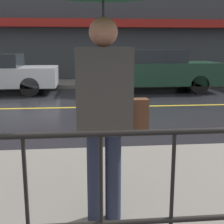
# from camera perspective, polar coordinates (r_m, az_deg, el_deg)

# --- Properties ---
(ground_plane) EXTENTS (80.00, 80.00, 0.00)m
(ground_plane) POSITION_cam_1_polar(r_m,az_deg,el_deg) (8.51, -9.26, 0.76)
(ground_plane) COLOR black
(sidewalk_near) EXTENTS (28.00, 3.06, 0.14)m
(sidewalk_near) POSITION_cam_1_polar(r_m,az_deg,el_deg) (3.40, -14.76, -15.97)
(sidewalk_near) COLOR slate
(sidewalk_near) RESTS_ON ground_plane
(sidewalk_far) EXTENTS (28.00, 2.18, 0.14)m
(sidewalk_far) POSITION_cam_1_polar(r_m,az_deg,el_deg) (13.36, -8.04, 5.16)
(sidewalk_far) COLOR slate
(sidewalk_far) RESTS_ON ground_plane
(lane_marking) EXTENTS (25.20, 0.12, 0.01)m
(lane_marking) POSITION_cam_1_polar(r_m,az_deg,el_deg) (8.51, -9.26, 0.79)
(lane_marking) COLOR gold
(lane_marking) RESTS_ON ground_plane
(building_storefront) EXTENTS (28.00, 0.85, 5.78)m
(building_storefront) POSITION_cam_1_polar(r_m,az_deg,el_deg) (14.53, -8.19, 16.78)
(building_storefront) COLOR #383D42
(building_storefront) RESTS_ON ground_plane
(pedestrian) EXTENTS (1.11, 1.11, 2.15)m
(pedestrian) POSITION_cam_1_polar(r_m,az_deg,el_deg) (2.53, -1.50, 17.01)
(pedestrian) COLOR #23283D
(pedestrian) RESTS_ON sidewalk_near
(car_dark_green) EXTENTS (4.70, 1.80, 1.50)m
(car_dark_green) POSITION_cam_1_polar(r_m,az_deg,el_deg) (11.48, 7.29, 7.62)
(car_dark_green) COLOR #193828
(car_dark_green) RESTS_ON ground_plane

